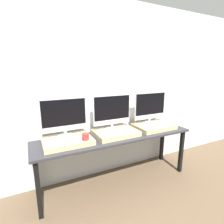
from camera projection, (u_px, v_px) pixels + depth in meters
ground_plane at (125, 193)px, 2.37m from camera, size 12.00×12.00×0.00m
wall_back at (106, 92)px, 2.62m from camera, size 8.00×0.04×2.60m
workbench at (116, 140)px, 2.46m from camera, size 2.24×0.56×0.73m
wooden_riser_left at (68, 141)px, 2.17m from camera, size 0.59×0.43×0.06m
monitor_left at (64, 116)px, 2.20m from camera, size 0.57×0.18×0.49m
keyboard_left at (70, 142)px, 2.03m from camera, size 0.27×0.12×0.01m
mug at (86, 137)px, 2.11m from camera, size 0.08×0.08×0.08m
wooden_riser_center at (116, 133)px, 2.45m from camera, size 0.59×0.43×0.06m
monitor_center at (112, 111)px, 2.49m from camera, size 0.57×0.18×0.49m
keyboard_center at (121, 133)px, 2.32m from camera, size 0.27×0.12×0.01m
wooden_riser_right at (154, 126)px, 2.74m from camera, size 0.59×0.43×0.06m
monitor_right at (150, 107)px, 2.77m from camera, size 0.57×0.18×0.49m
keyboard_right at (160, 126)px, 2.61m from camera, size 0.27×0.12×0.01m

